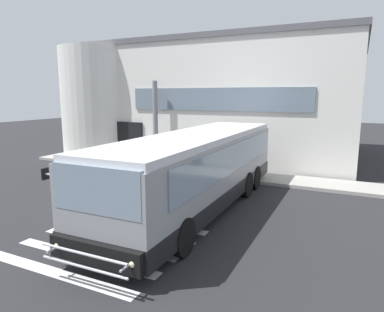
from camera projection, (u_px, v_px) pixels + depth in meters
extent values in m
cube|color=#232326|center=(136.00, 195.00, 14.06)|extent=(80.00, 90.00, 0.02)
cube|color=silver|center=(56.00, 273.00, 7.88)|extent=(4.40, 0.36, 0.01)
cube|color=silver|center=(84.00, 257.00, 8.68)|extent=(4.40, 0.36, 0.01)
cube|color=silver|center=(108.00, 243.00, 9.48)|extent=(4.40, 0.36, 0.01)
cube|color=silver|center=(127.00, 231.00, 10.27)|extent=(4.40, 0.36, 0.01)
cube|color=silver|center=(144.00, 222.00, 11.07)|extent=(4.40, 0.36, 0.01)
cube|color=silver|center=(234.00, 103.00, 24.07)|extent=(16.13, 12.00, 6.98)
cube|color=#56565B|center=(235.00, 49.00, 23.43)|extent=(16.33, 12.20, 0.30)
cylinder|color=silver|center=(96.00, 103.00, 22.46)|extent=(4.40, 4.40, 6.98)
cube|color=black|center=(130.00, 142.00, 21.08)|extent=(1.80, 0.16, 2.40)
cube|color=slate|center=(215.00, 99.00, 18.24)|extent=(10.13, 0.10, 1.20)
cube|color=#9E9B93|center=(188.00, 170.00, 18.29)|extent=(20.13, 2.00, 0.15)
cylinder|color=slate|center=(155.00, 123.00, 19.43)|extent=(0.28, 0.28, 4.65)
cube|color=gray|center=(197.00, 170.00, 12.15)|extent=(2.71, 10.73, 2.15)
cube|color=black|center=(197.00, 191.00, 12.29)|extent=(2.76, 10.77, 0.55)
cube|color=silver|center=(198.00, 137.00, 11.94)|extent=(2.61, 10.53, 0.20)
cube|color=gray|center=(96.00, 190.00, 7.32)|extent=(2.35, 0.16, 1.05)
cube|color=gray|center=(236.00, 157.00, 11.79)|extent=(0.19, 9.49, 0.95)
cube|color=gray|center=(169.00, 152.00, 12.87)|extent=(0.19, 9.49, 0.95)
cube|color=black|center=(95.00, 174.00, 7.26)|extent=(2.15, 0.13, 0.28)
cube|color=black|center=(95.00, 254.00, 7.45)|extent=(2.45, 0.24, 0.52)
sphere|color=beige|center=(133.00, 264.00, 6.98)|extent=(0.18, 0.18, 0.18)
sphere|color=beige|center=(58.00, 245.00, 7.84)|extent=(0.18, 0.18, 0.18)
cylinder|color=#B7B7BF|center=(51.00, 175.00, 8.10)|extent=(0.40, 0.06, 0.05)
cube|color=black|center=(45.00, 174.00, 8.18)|extent=(0.04, 0.20, 0.28)
cylinder|color=black|center=(182.00, 237.00, 8.66)|extent=(0.32, 1.00, 1.00)
cylinder|color=black|center=(108.00, 222.00, 9.64)|extent=(0.32, 1.00, 1.00)
cylinder|color=black|center=(246.00, 184.00, 13.73)|extent=(0.32, 1.00, 1.00)
cylinder|color=black|center=(193.00, 178.00, 14.71)|extent=(0.32, 1.00, 1.00)
cylinder|color=black|center=(255.00, 177.00, 14.89)|extent=(0.32, 1.00, 1.00)
cylinder|color=black|center=(205.00, 172.00, 15.87)|extent=(0.32, 1.00, 1.00)
cylinder|color=#B7B7BF|center=(83.00, 267.00, 7.14)|extent=(2.25, 0.09, 0.06)
cylinder|color=#B7B7BF|center=(83.00, 254.00, 7.09)|extent=(2.25, 0.09, 0.06)
cylinder|color=#B7B7BF|center=(128.00, 266.00, 6.89)|extent=(0.06, 0.50, 0.05)
cylinder|color=#B7B7BF|center=(56.00, 248.00, 7.70)|extent=(0.06, 0.50, 0.05)
cylinder|color=#2D2D33|center=(161.00, 160.00, 18.58)|extent=(0.15, 0.15, 0.85)
cylinder|color=#2D2D33|center=(160.00, 159.00, 18.77)|extent=(0.15, 0.15, 0.85)
cube|color=#4C4751|center=(160.00, 146.00, 18.55)|extent=(0.41, 0.43, 0.58)
sphere|color=tan|center=(160.00, 139.00, 18.48)|extent=(0.23, 0.23, 0.23)
cylinder|color=#4C4751|center=(161.00, 148.00, 18.32)|extent=(0.09, 0.09, 0.55)
cylinder|color=#4C4751|center=(160.00, 147.00, 18.80)|extent=(0.09, 0.09, 0.55)
cylinder|color=#1E2338|center=(180.00, 162.00, 17.93)|extent=(0.15, 0.15, 0.85)
cylinder|color=#1E2338|center=(178.00, 161.00, 18.07)|extent=(0.15, 0.15, 0.85)
cube|color=#996633|center=(179.00, 148.00, 17.87)|extent=(0.43, 0.34, 0.58)
sphere|color=tan|center=(179.00, 140.00, 17.80)|extent=(0.23, 0.23, 0.23)
cylinder|color=#996633|center=(182.00, 150.00, 17.70)|extent=(0.09, 0.09, 0.55)
cylinder|color=#996633|center=(176.00, 149.00, 18.06)|extent=(0.09, 0.09, 0.55)
cube|color=#26663F|center=(181.00, 148.00, 17.99)|extent=(0.34, 0.27, 0.44)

